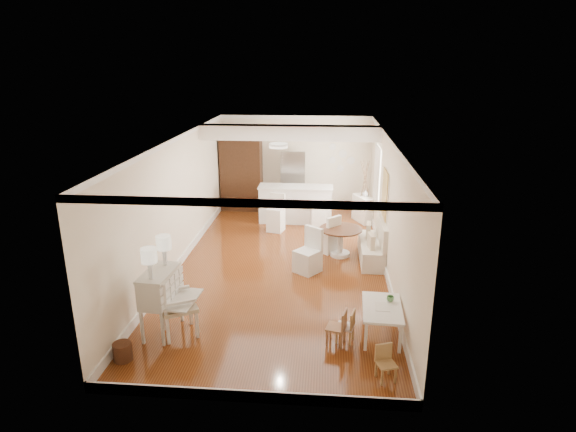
# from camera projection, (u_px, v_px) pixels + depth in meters

# --- Properties ---
(room) EXTENTS (9.00, 9.04, 2.82)m
(room) POSITION_uv_depth(u_px,v_px,m) (284.00, 175.00, 10.33)
(room) COLOR brown
(room) RESTS_ON ground
(secretary_bureau) EXTENTS (0.93, 0.95, 1.10)m
(secretary_bureau) POSITION_uv_depth(u_px,v_px,m) (161.00, 302.00, 7.86)
(secretary_bureau) COLOR beige
(secretary_bureau) RESTS_ON ground
(gustavian_armchair) EXTENTS (0.81, 0.81, 1.04)m
(gustavian_armchair) POSITION_uv_depth(u_px,v_px,m) (178.00, 305.00, 7.82)
(gustavian_armchair) COLOR white
(gustavian_armchair) RESTS_ON ground
(wicker_basket) EXTENTS (0.32, 0.32, 0.28)m
(wicker_basket) POSITION_uv_depth(u_px,v_px,m) (123.00, 352.00, 7.23)
(wicker_basket) COLOR #4B2917
(wicker_basket) RESTS_ON ground
(kids_table) EXTENTS (0.68, 1.07, 0.52)m
(kids_table) POSITION_uv_depth(u_px,v_px,m) (381.00, 321.00, 7.85)
(kids_table) COLOR silver
(kids_table) RESTS_ON ground
(kids_chair_a) EXTENTS (0.36, 0.36, 0.61)m
(kids_chair_a) POSITION_uv_depth(u_px,v_px,m) (336.00, 327.00, 7.60)
(kids_chair_a) COLOR #996845
(kids_chair_a) RESTS_ON ground
(kids_chair_b) EXTENTS (0.34, 0.34, 0.57)m
(kids_chair_b) POSITION_uv_depth(u_px,v_px,m) (345.00, 326.00, 7.67)
(kids_chair_b) COLOR tan
(kids_chair_b) RESTS_ON ground
(kids_chair_c) EXTENTS (0.32, 0.32, 0.53)m
(kids_chair_c) POSITION_uv_depth(u_px,v_px,m) (386.00, 364.00, 6.74)
(kids_chair_c) COLOR #A77E4C
(kids_chair_c) RESTS_ON ground
(banquette) EXTENTS (0.52, 1.60, 0.98)m
(banquette) POSITION_uv_depth(u_px,v_px,m) (372.00, 240.00, 10.80)
(banquette) COLOR silver
(banquette) RESTS_ON ground
(dining_table) EXTENTS (1.16, 1.16, 0.67)m
(dining_table) POSITION_uv_depth(u_px,v_px,m) (340.00, 242.00, 11.08)
(dining_table) COLOR #4D2918
(dining_table) RESTS_ON ground
(slip_chair_near) EXTENTS (0.65, 0.66, 0.96)m
(slip_chair_near) POSITION_uv_depth(u_px,v_px,m) (308.00, 251.00, 10.18)
(slip_chair_near) COLOR white
(slip_chair_near) RESTS_ON ground
(slip_chair_far) EXTENTS (0.62, 0.62, 0.90)m
(slip_chair_far) POSITION_uv_depth(u_px,v_px,m) (328.00, 233.00, 11.32)
(slip_chair_far) COLOR white
(slip_chair_far) RESTS_ON ground
(breakfast_counter) EXTENTS (2.05, 0.65, 1.03)m
(breakfast_counter) POSITION_uv_depth(u_px,v_px,m) (296.00, 204.00, 13.40)
(breakfast_counter) COLOR white
(breakfast_counter) RESTS_ON ground
(bar_stool_left) EXTENTS (0.48, 0.48, 1.00)m
(bar_stool_left) POSITION_uv_depth(u_px,v_px,m) (276.00, 213.00, 12.67)
(bar_stool_left) COLOR white
(bar_stool_left) RESTS_ON ground
(bar_stool_right) EXTENTS (0.50, 0.50, 0.98)m
(bar_stool_right) POSITION_uv_depth(u_px,v_px,m) (317.00, 208.00, 13.15)
(bar_stool_right) COLOR silver
(bar_stool_right) RESTS_ON ground
(pantry_cabinet) EXTENTS (1.20, 0.60, 2.30)m
(pantry_cabinet) POSITION_uv_depth(u_px,v_px,m) (242.00, 172.00, 14.37)
(pantry_cabinet) COLOR #381E11
(pantry_cabinet) RESTS_ON ground
(fridge) EXTENTS (0.75, 0.65, 1.80)m
(fridge) POSITION_uv_depth(u_px,v_px,m) (305.00, 182.00, 14.27)
(fridge) COLOR silver
(fridge) RESTS_ON ground
(sideboard) EXTENTS (0.63, 0.84, 0.73)m
(sideboard) POSITION_uv_depth(u_px,v_px,m) (364.00, 209.00, 13.47)
(sideboard) COLOR white
(sideboard) RESTS_ON ground
(pencil_cup) EXTENTS (0.13, 0.13, 0.09)m
(pencil_cup) POSITION_uv_depth(u_px,v_px,m) (390.00, 299.00, 7.94)
(pencil_cup) COLOR #5A9A5B
(pencil_cup) RESTS_ON kids_table
(branch_vase) EXTENTS (0.17, 0.17, 0.18)m
(branch_vase) POSITION_uv_depth(u_px,v_px,m) (366.00, 193.00, 13.33)
(branch_vase) COLOR white
(branch_vase) RESTS_ON sideboard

